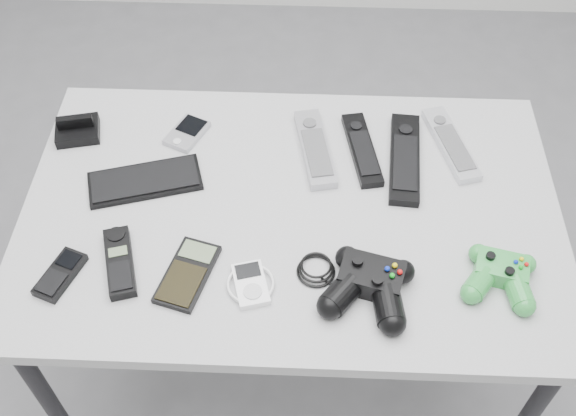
{
  "coord_description": "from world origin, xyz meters",
  "views": [
    {
      "loc": [
        0.08,
        -0.9,
        1.77
      ],
      "look_at": [
        0.05,
        -0.06,
        0.75
      ],
      "focal_mm": 42.0,
      "sensor_mm": 36.0,
      "label": 1
    }
  ],
  "objects_px": {
    "pda": "(187,133)",
    "remote_silver_b": "(451,144)",
    "cordless_handset": "(120,262)",
    "remote_black_a": "(362,149)",
    "controller_black": "(369,283)",
    "calculator": "(188,274)",
    "mobile_phone": "(60,274)",
    "pda_keyboard": "(145,181)",
    "desk": "(291,228)",
    "controller_green": "(501,274)",
    "remote_silver_a": "(315,148)",
    "mp3_player": "(251,284)",
    "remote_black_b": "(405,158)"
  },
  "relations": [
    {
      "from": "mobile_phone",
      "to": "remote_black_a",
      "type": "bearing_deg",
      "value": 51.95
    },
    {
      "from": "pda_keyboard",
      "to": "pda",
      "type": "xyz_separation_m",
      "value": [
        0.07,
        0.14,
        0.0
      ]
    },
    {
      "from": "remote_silver_a",
      "to": "mp3_player",
      "type": "xyz_separation_m",
      "value": [
        -0.11,
        -0.35,
        -0.0
      ]
    },
    {
      "from": "cordless_handset",
      "to": "controller_green",
      "type": "xyz_separation_m",
      "value": [
        0.7,
        -0.01,
        0.01
      ]
    },
    {
      "from": "remote_black_a",
      "to": "remote_black_b",
      "type": "relative_size",
      "value": 0.83
    },
    {
      "from": "mp3_player",
      "to": "pda_keyboard",
      "type": "bearing_deg",
      "value": 118.76
    },
    {
      "from": "pda_keyboard",
      "to": "remote_black_b",
      "type": "distance_m",
      "value": 0.55
    },
    {
      "from": "pda_keyboard",
      "to": "controller_black",
      "type": "height_order",
      "value": "controller_black"
    },
    {
      "from": "pda",
      "to": "remote_black_a",
      "type": "distance_m",
      "value": 0.39
    },
    {
      "from": "pda",
      "to": "remote_black_a",
      "type": "height_order",
      "value": "remote_black_a"
    },
    {
      "from": "desk",
      "to": "controller_black",
      "type": "distance_m",
      "value": 0.26
    },
    {
      "from": "remote_silver_a",
      "to": "controller_black",
      "type": "distance_m",
      "value": 0.37
    },
    {
      "from": "cordless_handset",
      "to": "remote_black_a",
      "type": "bearing_deg",
      "value": 17.94
    },
    {
      "from": "controller_black",
      "to": "controller_green",
      "type": "bearing_deg",
      "value": 22.76
    },
    {
      "from": "remote_silver_b",
      "to": "mobile_phone",
      "type": "height_order",
      "value": "remote_silver_b"
    },
    {
      "from": "desk",
      "to": "controller_green",
      "type": "height_order",
      "value": "controller_green"
    },
    {
      "from": "remote_black_a",
      "to": "calculator",
      "type": "bearing_deg",
      "value": -145.53
    },
    {
      "from": "pda",
      "to": "remote_silver_b",
      "type": "xyz_separation_m",
      "value": [
        0.58,
        -0.01,
        0.0
      ]
    },
    {
      "from": "remote_silver_a",
      "to": "remote_black_b",
      "type": "distance_m",
      "value": 0.19
    },
    {
      "from": "pda",
      "to": "controller_green",
      "type": "xyz_separation_m",
      "value": [
        0.63,
        -0.36,
        0.01
      ]
    },
    {
      "from": "pda",
      "to": "remote_black_a",
      "type": "bearing_deg",
      "value": 19.36
    },
    {
      "from": "remote_black_b",
      "to": "controller_green",
      "type": "distance_m",
      "value": 0.33
    },
    {
      "from": "mobile_phone",
      "to": "remote_silver_a",
      "type": "bearing_deg",
      "value": 56.97
    },
    {
      "from": "pda_keyboard",
      "to": "controller_black",
      "type": "xyz_separation_m",
      "value": [
        0.45,
        -0.25,
        0.02
      ]
    },
    {
      "from": "controller_black",
      "to": "desk",
      "type": "bearing_deg",
      "value": 142.7
    },
    {
      "from": "remote_black_b",
      "to": "calculator",
      "type": "xyz_separation_m",
      "value": [
        -0.42,
        -0.31,
        -0.0
      ]
    },
    {
      "from": "remote_silver_a",
      "to": "calculator",
      "type": "distance_m",
      "value": 0.4
    },
    {
      "from": "pda",
      "to": "calculator",
      "type": "distance_m",
      "value": 0.37
    },
    {
      "from": "remote_silver_a",
      "to": "controller_green",
      "type": "xyz_separation_m",
      "value": [
        0.34,
        -0.32,
        0.01
      ]
    },
    {
      "from": "pda_keyboard",
      "to": "remote_silver_b",
      "type": "xyz_separation_m",
      "value": [
        0.64,
        0.13,
        0.0
      ]
    },
    {
      "from": "mobile_phone",
      "to": "controller_black",
      "type": "relative_size",
      "value": 0.4
    },
    {
      "from": "remote_silver_b",
      "to": "controller_black",
      "type": "relative_size",
      "value": 0.81
    },
    {
      "from": "remote_black_a",
      "to": "controller_black",
      "type": "distance_m",
      "value": 0.35
    },
    {
      "from": "pda",
      "to": "remote_silver_a",
      "type": "xyz_separation_m",
      "value": [
        0.28,
        -0.04,
        0.0
      ]
    },
    {
      "from": "controller_green",
      "to": "cordless_handset",
      "type": "bearing_deg",
      "value": -166.75
    },
    {
      "from": "pda_keyboard",
      "to": "mp3_player",
      "type": "xyz_separation_m",
      "value": [
        0.24,
        -0.25,
        0.0
      ]
    },
    {
      "from": "mobile_phone",
      "to": "mp3_player",
      "type": "distance_m",
      "value": 0.35
    },
    {
      "from": "pda_keyboard",
      "to": "calculator",
      "type": "xyz_separation_m",
      "value": [
        0.12,
        -0.23,
        0.0
      ]
    },
    {
      "from": "remote_black_a",
      "to": "remote_silver_a",
      "type": "bearing_deg",
      "value": 170.76
    },
    {
      "from": "remote_silver_a",
      "to": "controller_green",
      "type": "bearing_deg",
      "value": -53.89
    },
    {
      "from": "cordless_handset",
      "to": "controller_black",
      "type": "distance_m",
      "value": 0.46
    },
    {
      "from": "pda",
      "to": "remote_black_b",
      "type": "xyz_separation_m",
      "value": [
        0.47,
        -0.06,
        0.0
      ]
    },
    {
      "from": "cordless_handset",
      "to": "mp3_player",
      "type": "relative_size",
      "value": 1.64
    },
    {
      "from": "remote_silver_b",
      "to": "controller_black",
      "type": "xyz_separation_m",
      "value": [
        -0.19,
        -0.38,
        0.02
      ]
    },
    {
      "from": "pda",
      "to": "desk",
      "type": "bearing_deg",
      "value": -15.23
    },
    {
      "from": "mobile_phone",
      "to": "pda_keyboard",
      "type": "bearing_deg",
      "value": 84.82
    },
    {
      "from": "remote_black_b",
      "to": "mobile_phone",
      "type": "bearing_deg",
      "value": -149.31
    },
    {
      "from": "desk",
      "to": "controller_green",
      "type": "relative_size",
      "value": 7.63
    },
    {
      "from": "pda_keyboard",
      "to": "remote_silver_a",
      "type": "bearing_deg",
      "value": 0.35
    },
    {
      "from": "remote_black_a",
      "to": "mobile_phone",
      "type": "distance_m",
      "value": 0.66
    }
  ]
}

